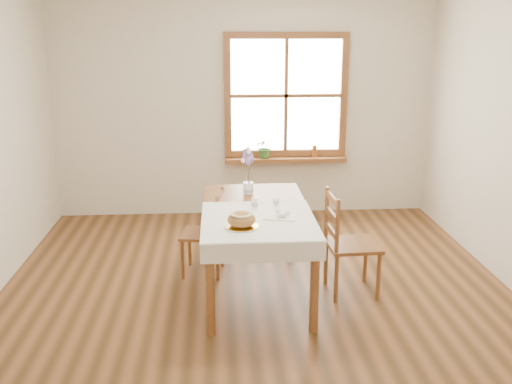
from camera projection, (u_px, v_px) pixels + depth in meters
ground at (258, 305)px, 4.76m from camera, size 5.00×5.00×0.00m
room_walls at (259, 100)px, 4.28m from camera, size 4.60×5.10×2.65m
window at (286, 96)px, 6.75m from camera, size 1.46×0.08×1.46m
window_sill at (286, 159)px, 6.90m from camera, size 1.46×0.20×0.05m
dining_table at (256, 218)px, 4.86m from camera, size 0.90×1.60×0.75m
table_linen at (259, 220)px, 4.55m from camera, size 0.91×0.99×0.01m
chair_left at (202, 232)px, 5.29m from camera, size 0.45×0.43×0.80m
chair_right at (353, 243)px, 4.88m from camera, size 0.47×0.45×0.91m
bread_plate at (242, 227)px, 4.36m from camera, size 0.30×0.30×0.01m
bread_loaf at (242, 218)px, 4.34m from camera, size 0.22×0.22×0.12m
egg_napkin at (281, 216)px, 4.61m from camera, size 0.30×0.27×0.01m
eggs at (281, 213)px, 4.60m from camera, size 0.23×0.22×0.04m
salt_shaker at (255, 203)px, 4.79m from camera, size 0.07×0.07×0.11m
pepper_shaker at (276, 201)px, 4.86m from camera, size 0.05×0.05×0.09m
flower_vase at (248, 189)px, 5.24m from camera, size 0.12×0.12×0.11m
lavender_bouquet at (248, 167)px, 5.18m from camera, size 0.17×0.17×0.32m
potted_plant at (265, 150)px, 6.85m from camera, size 0.26×0.28×0.20m
amber_bottle at (314, 151)px, 6.89m from camera, size 0.07×0.07×0.15m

